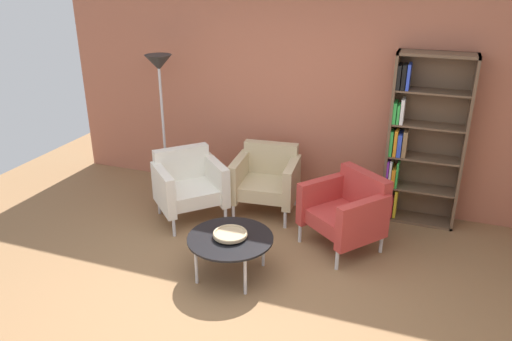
{
  "coord_description": "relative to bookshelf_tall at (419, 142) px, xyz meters",
  "views": [
    {
      "loc": [
        1.4,
        -3.18,
        2.75
      ],
      "look_at": [
        -0.08,
        0.84,
        0.95
      ],
      "focal_mm": 35.05,
      "sensor_mm": 36.0,
      "label": 1
    }
  ],
  "objects": [
    {
      "name": "armchair_by_bookshelf",
      "position": [
        -2.4,
        -0.84,
        -0.52
      ],
      "size": [
        0.95,
        0.95,
        0.78
      ],
      "rotation": [
        0.0,
        0.0,
        0.8
      ],
      "color": "white",
      "rests_on": "ground_plane"
    },
    {
      "name": "coffee_table_low",
      "position": [
        -1.5,
        -1.75,
        -0.56
      ],
      "size": [
        0.8,
        0.8,
        0.4
      ],
      "color": "black",
      "rests_on": "ground_plane"
    },
    {
      "name": "armchair_near_window",
      "position": [
        -0.59,
        -0.86,
        -0.52
      ],
      "size": [
        0.95,
        0.94,
        0.78
      ],
      "rotation": [
        0.0,
        0.0,
        -0.67
      ],
      "color": "#B73833",
      "rests_on": "ground_plane"
    },
    {
      "name": "decorative_bowl",
      "position": [
        -1.5,
        -1.75,
        -0.5
      ],
      "size": [
        0.32,
        0.32,
        0.05
      ],
      "color": "tan",
      "rests_on": "coffee_table_low"
    },
    {
      "name": "armchair_corner_red",
      "position": [
        -1.61,
        -0.39,
        -0.52
      ],
      "size": [
        0.78,
        0.72,
        0.78
      ],
      "rotation": [
        0.0,
        0.0,
        0.1
      ],
      "color": "#C6B289",
      "rests_on": "ground_plane"
    },
    {
      "name": "brick_back_panel",
      "position": [
        -1.29,
        0.21,
        0.52
      ],
      "size": [
        6.4,
        0.12,
        2.9
      ],
      "primitive_type": "cube",
      "color": "#B2664C",
      "rests_on": "ground_plane"
    },
    {
      "name": "bookshelf_tall",
      "position": [
        0.0,
        0.0,
        0.0
      ],
      "size": [
        0.8,
        0.3,
        1.9
      ],
      "color": "brown",
      "rests_on": "ground_plane"
    },
    {
      "name": "ground_plane",
      "position": [
        -1.29,
        -2.25,
        -0.93
      ],
      "size": [
        8.32,
        8.32,
        0.0
      ],
      "primitive_type": "plane",
      "color": "olive"
    },
    {
      "name": "floor_lamp_torchiere",
      "position": [
        -3.01,
        -0.29,
        0.52
      ],
      "size": [
        0.32,
        0.32,
        1.74
      ],
      "color": "silver",
      "rests_on": "ground_plane"
    }
  ]
}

